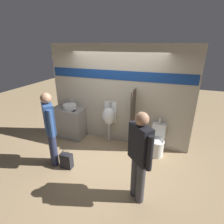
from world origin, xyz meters
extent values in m
plane|color=#997F5B|center=(0.00, 0.00, 0.00)|extent=(16.00, 16.00, 0.00)
cube|color=#B2A893|center=(0.00, 0.60, 1.35)|extent=(3.94, 0.06, 2.70)
cube|color=navy|center=(0.00, 0.56, 1.92)|extent=(3.87, 0.01, 0.24)
cube|color=gray|center=(-1.45, 0.31, 0.45)|extent=(0.95, 0.52, 0.91)
cylinder|color=silver|center=(-1.40, 0.36, 0.97)|extent=(0.39, 0.39, 0.12)
cylinder|color=silver|center=(-1.40, 0.50, 1.10)|extent=(0.03, 0.03, 0.14)
cube|color=black|center=(-1.16, 0.21, 0.91)|extent=(0.07, 0.14, 0.01)
cube|color=#4C4238|center=(0.50, 0.35, 0.82)|extent=(0.03, 0.44, 1.64)
cylinder|color=silver|center=(-0.19, 0.41, 0.29)|extent=(0.04, 0.04, 0.58)
ellipsoid|color=silver|center=(-0.19, 0.41, 0.80)|extent=(0.37, 0.30, 0.49)
cube|color=silver|center=(-0.19, 0.56, 0.88)|extent=(0.35, 0.02, 0.61)
cylinder|color=silver|center=(-0.19, 0.52, 1.14)|extent=(0.06, 0.06, 0.16)
cylinder|color=silver|center=(1.19, 0.21, 0.20)|extent=(0.37, 0.37, 0.40)
torus|color=silver|center=(1.19, 0.21, 0.41)|extent=(0.38, 0.38, 0.04)
cube|color=silver|center=(1.19, 0.48, 0.58)|extent=(0.35, 0.16, 0.38)
cylinder|color=silver|center=(1.19, 0.46, 0.85)|extent=(0.06, 0.06, 0.14)
cylinder|color=#3D3D42|center=(1.08, -1.32, 0.42)|extent=(0.16, 0.16, 0.84)
cylinder|color=#3D3D42|center=(0.96, -1.21, 0.42)|extent=(0.16, 0.16, 0.84)
cube|color=black|center=(1.02, -1.26, 1.17)|extent=(0.45, 0.44, 0.66)
cylinder|color=black|center=(1.20, -1.43, 1.13)|extent=(0.10, 0.10, 0.61)
cylinder|color=black|center=(0.84, -1.09, 1.13)|extent=(0.10, 0.10, 0.61)
sphere|color=#A87A5B|center=(1.02, -1.26, 1.61)|extent=(0.23, 0.23, 0.23)
cylinder|color=#282D4C|center=(-1.00, -1.00, 0.42)|extent=(0.16, 0.16, 0.85)
cylinder|color=#282D4C|center=(-1.12, -0.89, 0.42)|extent=(0.16, 0.16, 0.85)
cube|color=#2D4C84|center=(-1.06, -0.94, 1.18)|extent=(0.45, 0.44, 0.67)
cylinder|color=#2D4C84|center=(-0.88, -1.12, 1.15)|extent=(0.11, 0.11, 0.62)
cylinder|color=#2D4C84|center=(-1.25, -0.77, 1.15)|extent=(0.11, 0.11, 0.62)
sphere|color=#A87A5B|center=(-1.06, -0.94, 1.63)|extent=(0.23, 0.23, 0.23)
cube|color=#232328|center=(-0.69, -0.98, 0.18)|extent=(0.28, 0.15, 0.36)
torus|color=#4C4742|center=(-0.69, -0.98, 0.40)|extent=(0.18, 0.01, 0.18)
camera|label=1|loc=(1.44, -3.74, 2.71)|focal=28.00mm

